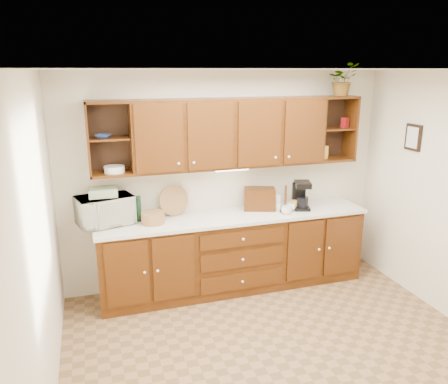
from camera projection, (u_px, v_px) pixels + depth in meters
floor at (282, 356)px, 4.10m from camera, size 4.00×4.00×0.00m
ceiling at (294, 69)px, 3.40m from camera, size 4.00×4.00×0.00m
back_wall at (226, 179)px, 5.36m from camera, size 4.00×0.00×4.00m
left_wall at (38, 254)px, 3.18m from camera, size 0.00×3.50×3.50m
base_cabinets at (234, 253)px, 5.32m from camera, size 3.20×0.60×0.90m
countertop at (234, 216)px, 5.18m from camera, size 3.24×0.64×0.04m
upper_cabinets at (231, 133)px, 5.06m from camera, size 3.20×0.33×0.80m
undercabinet_light at (232, 169)px, 5.12m from camera, size 0.40×0.05×0.02m
framed_picture at (413, 137)px, 5.00m from camera, size 0.03×0.24×0.30m
wicker_basket at (153, 218)px, 4.87m from camera, size 0.32×0.32×0.13m
microwave at (105, 210)px, 4.82m from camera, size 0.67×0.54×0.32m
towel_stack at (103, 192)px, 4.76m from camera, size 0.31×0.23×0.09m
wine_bottle at (138, 209)px, 4.93m from camera, size 0.08×0.08×0.29m
woven_tray at (174, 214)px, 5.16m from camera, size 0.38×0.18×0.36m
bread_box at (259, 199)px, 5.35m from camera, size 0.43×0.34×0.26m
mug_tree at (285, 208)px, 5.27m from camera, size 0.30×0.30×0.33m
canister_red at (265, 203)px, 5.36m from camera, size 0.14×0.14×0.15m
canister_white at (278, 203)px, 5.34m from camera, size 0.10×0.10×0.18m
canister_yellow at (294, 205)px, 5.38m from camera, size 0.10×0.10×0.11m
coffee_maker at (301, 196)px, 5.37m from camera, size 0.25×0.29×0.35m
bowl_stack at (103, 136)px, 4.60m from camera, size 0.21×0.21×0.04m
plate_stack at (114, 169)px, 4.74m from camera, size 0.29×0.29×0.07m
pantry_box_yellow at (324, 152)px, 5.46m from camera, size 0.11×0.09×0.16m
pantry_box_red at (345, 123)px, 5.46m from camera, size 0.10×0.10×0.12m
potted_plant at (342, 80)px, 5.23m from camera, size 0.38×0.34×0.39m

